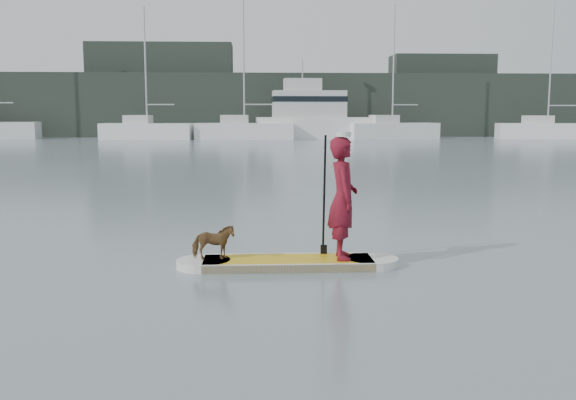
{
  "coord_description": "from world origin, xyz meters",
  "views": [
    {
      "loc": [
        -0.72,
        -10.8,
        2.27
      ],
      "look_at": [
        -0.25,
        -1.51,
        1.0
      ],
      "focal_mm": 40.0,
      "sensor_mm": 36.0,
      "label": 1
    }
  ],
  "objects_px": {
    "sailboat_c": "(147,130)",
    "sailboat_f": "(546,129)",
    "sailboat_e": "(391,129)",
    "paddleboard": "(288,263)",
    "motor_yacht_a": "(316,117)",
    "paddler": "(343,198)",
    "sailboat_d": "(244,129)",
    "dog": "(213,242)"
  },
  "relations": [
    {
      "from": "sailboat_c",
      "to": "sailboat_f",
      "type": "distance_m",
      "value": 34.89
    },
    {
      "from": "sailboat_e",
      "to": "sailboat_f",
      "type": "relative_size",
      "value": 0.9
    },
    {
      "from": "paddleboard",
      "to": "sailboat_f",
      "type": "relative_size",
      "value": 0.26
    },
    {
      "from": "paddleboard",
      "to": "motor_yacht_a",
      "type": "xyz_separation_m",
      "value": [
        4.85,
        47.6,
        1.88
      ]
    },
    {
      "from": "sailboat_c",
      "to": "sailboat_e",
      "type": "relative_size",
      "value": 0.96
    },
    {
      "from": "paddler",
      "to": "sailboat_d",
      "type": "distance_m",
      "value": 46.23
    },
    {
      "from": "dog",
      "to": "sailboat_d",
      "type": "height_order",
      "value": "sailboat_d"
    },
    {
      "from": "sailboat_d",
      "to": "sailboat_f",
      "type": "bearing_deg",
      "value": 0.76
    },
    {
      "from": "sailboat_e",
      "to": "sailboat_f",
      "type": "xyz_separation_m",
      "value": [
        13.65,
        -0.67,
        0.04
      ]
    },
    {
      "from": "sailboat_e",
      "to": "sailboat_f",
      "type": "height_order",
      "value": "sailboat_f"
    },
    {
      "from": "paddleboard",
      "to": "sailboat_f",
      "type": "bearing_deg",
      "value": 61.59
    },
    {
      "from": "paddler",
      "to": "sailboat_d",
      "type": "bearing_deg",
      "value": 3.24
    },
    {
      "from": "sailboat_f",
      "to": "motor_yacht_a",
      "type": "xyz_separation_m",
      "value": [
        -20.26,
        1.38,
        1.08
      ]
    },
    {
      "from": "dog",
      "to": "sailboat_d",
      "type": "xyz_separation_m",
      "value": [
        -0.42,
        46.16,
        0.5
      ]
    },
    {
      "from": "sailboat_f",
      "to": "motor_yacht_a",
      "type": "distance_m",
      "value": 20.34
    },
    {
      "from": "paddleboard",
      "to": "sailboat_f",
      "type": "height_order",
      "value": "sailboat_f"
    },
    {
      "from": "dog",
      "to": "sailboat_e",
      "type": "relative_size",
      "value": 0.05
    },
    {
      "from": "sailboat_c",
      "to": "sailboat_e",
      "type": "distance_m",
      "value": 21.26
    },
    {
      "from": "sailboat_f",
      "to": "paddler",
      "type": "bearing_deg",
      "value": -107.85
    },
    {
      "from": "sailboat_d",
      "to": "sailboat_f",
      "type": "relative_size",
      "value": 0.96
    },
    {
      "from": "sailboat_f",
      "to": "paddleboard",
      "type": "bearing_deg",
      "value": -108.62
    },
    {
      "from": "paddler",
      "to": "motor_yacht_a",
      "type": "relative_size",
      "value": 0.16
    },
    {
      "from": "dog",
      "to": "paddler",
      "type": "bearing_deg",
      "value": -96.32
    },
    {
      "from": "sailboat_d",
      "to": "sailboat_f",
      "type": "distance_m",
      "value": 26.63
    },
    {
      "from": "paddler",
      "to": "sailboat_d",
      "type": "relative_size",
      "value": 0.15
    },
    {
      "from": "paddleboard",
      "to": "paddler",
      "type": "distance_m",
      "value": 1.26
    },
    {
      "from": "dog",
      "to": "motor_yacht_a",
      "type": "distance_m",
      "value": 48.0
    },
    {
      "from": "paddler",
      "to": "sailboat_f",
      "type": "relative_size",
      "value": 0.14
    },
    {
      "from": "dog",
      "to": "sailboat_c",
      "type": "distance_m",
      "value": 46.97
    },
    {
      "from": "paddleboard",
      "to": "sailboat_c",
      "type": "distance_m",
      "value": 47.19
    },
    {
      "from": "sailboat_c",
      "to": "motor_yacht_a",
      "type": "distance_m",
      "value": 14.75
    },
    {
      "from": "sailboat_e",
      "to": "motor_yacht_a",
      "type": "xyz_separation_m",
      "value": [
        -6.61,
        0.7,
        1.12
      ]
    },
    {
      "from": "sailboat_c",
      "to": "sailboat_e",
      "type": "bearing_deg",
      "value": 7.06
    },
    {
      "from": "sailboat_d",
      "to": "sailboat_e",
      "type": "xyz_separation_m",
      "value": [
        12.98,
        0.73,
        -0.06
      ]
    },
    {
      "from": "sailboat_c",
      "to": "sailboat_e",
      "type": "height_order",
      "value": "sailboat_e"
    },
    {
      "from": "paddler",
      "to": "sailboat_f",
      "type": "bearing_deg",
      "value": -27.38
    },
    {
      "from": "dog",
      "to": "motor_yacht_a",
      "type": "bearing_deg",
      "value": -13.34
    },
    {
      "from": "dog",
      "to": "motor_yacht_a",
      "type": "height_order",
      "value": "motor_yacht_a"
    },
    {
      "from": "sailboat_d",
      "to": "motor_yacht_a",
      "type": "distance_m",
      "value": 6.62
    },
    {
      "from": "dog",
      "to": "paddleboard",
      "type": "bearing_deg",
      "value": -96.32
    },
    {
      "from": "paddler",
      "to": "dog",
      "type": "bearing_deg",
      "value": 90.25
    },
    {
      "from": "paddler",
      "to": "sailboat_d",
      "type": "xyz_separation_m",
      "value": [
        -2.33,
        46.17,
        -0.14
      ]
    }
  ]
}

